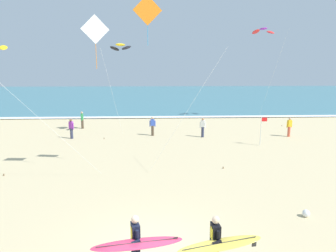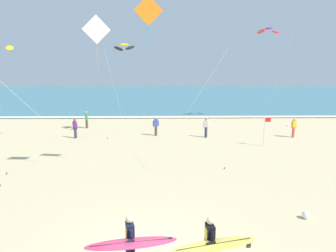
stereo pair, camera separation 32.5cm
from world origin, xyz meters
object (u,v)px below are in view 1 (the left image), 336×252
Objects in this scene: kite_arc_violet_low at (263,31)px; bystander_white_top at (203,127)px; bystander_green_top at (82,120)px; kite_diamond_ivory_mid at (93,34)px; beach_ball at (306,213)px; bystander_yellow_top at (289,127)px; lifeguard_flag at (262,128)px; bystander_blue_top at (153,126)px; surfer_lead at (137,242)px; bystander_purple_top at (71,129)px; kite_arc_golden_outer at (120,47)px; surfer_trailing at (217,243)px; kite_diamond_amber_far at (149,15)px.

bystander_white_top is (-7.45, -8.25, -8.47)m from kite_arc_violet_low.
kite_diamond_ivory_mid is at bearing -73.04° from bystander_green_top.
kite_arc_violet_low is at bearing 75.32° from beach_ball.
kite_diamond_ivory_mid reaches higher than bystander_yellow_top.
bystander_blue_top is at bearing 155.77° from lifeguard_flag.
surfer_lead reaches higher than bystander_purple_top.
kite_diamond_ivory_mid is 9.70m from kite_arc_golden_outer.
bystander_blue_top is 5.68× the size of beach_ball.
surfer_trailing is 1.06× the size of lifeguard_flag.
bystander_green_top is (-8.33, 20.43, -0.23)m from surfer_trailing.
surfer_trailing is at bearing -67.81° from bystander_green_top.
beach_ball is (12.26, -13.20, -0.67)m from bystander_purple_top.
kite_diamond_ivory_mid reaches higher than bystander_purple_top.
kite_arc_violet_low reaches higher than surfer_lead.
surfer_lead reaches higher than bystander_blue_top.
surfer_lead is 21.26m from bystander_green_top.
bystander_white_top is at bearing 63.81° from kite_diamond_amber_far.
surfer_lead is at bearing -72.88° from bystander_green_top.
surfer_lead is 1.52× the size of bystander_yellow_top.
lifeguard_flag is (7.85, 5.45, -6.73)m from kite_diamond_amber_far.
surfer_lead is at bearing -72.62° from kite_diamond_ivory_mid.
lifeguard_flag is at bearing 34.74° from kite_diamond_amber_far.
bystander_green_top is 4.05m from bystander_purple_top.
surfer_lead is 10.12m from kite_diamond_ivory_mid.
kite_diamond_amber_far reaches higher than kite_diamond_ivory_mid.
kite_diamond_amber_far is 0.93× the size of kite_arc_violet_low.
kite_diamond_ivory_mid is 2.86m from kite_diamond_amber_far.
surfer_lead is 0.33× the size of kite_arc_golden_outer.
kite_arc_golden_outer reaches higher than beach_ball.
bystander_yellow_top is at bearing -5.27° from kite_arc_golden_outer.
kite_diamond_amber_far is 1.20× the size of kite_arc_golden_outer.
bystander_green_top is (-18.02, -4.28, -8.47)m from kite_arc_violet_low.
lifeguard_flag is (14.37, -6.77, 0.45)m from bystander_green_top.
surfer_lead is at bearing -125.05° from bystander_yellow_top.
bystander_purple_top is (-6.14, 16.26, -0.23)m from surfer_lead.
bystander_yellow_top is (-0.39, -8.38, -8.47)m from kite_arc_violet_low.
kite_diamond_ivory_mid reaches higher than surfer_trailing.
bystander_blue_top and bystander_yellow_top have the same top height.
bystander_white_top is (2.24, 16.45, -0.23)m from surfer_trailing.
kite_arc_violet_low is at bearing 71.73° from lifeguard_flag.
bystander_yellow_top is (17.63, -4.10, 0.00)m from bystander_green_top.
bystander_yellow_top is 14.18m from beach_ball.
bystander_blue_top and bystander_purple_top have the same top height.
surfer_trailing is at bearing -97.75° from bystander_white_top.
kite_diamond_amber_far is 11.50m from bystander_blue_top.
surfer_trailing is 16.61m from bystander_white_top.
beach_ball is at bearing -67.31° from bystander_blue_top.
kite_arc_golden_outer reaches higher than bystander_green_top.
surfer_lead is at bearing -120.92° from lifeguard_flag.
kite_diamond_ivory_mid is 0.89× the size of kite_diamond_amber_far.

